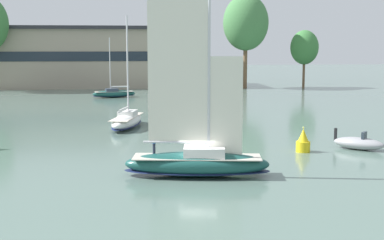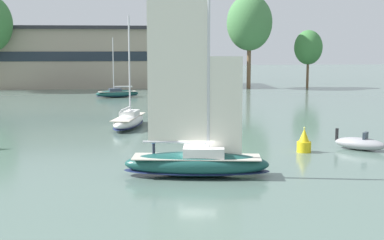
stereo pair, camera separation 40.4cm
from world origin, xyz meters
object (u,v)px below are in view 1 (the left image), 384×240
sailboat_moored_near_marina (114,93)px  motor_tender (359,143)px  sailboat_moored_mid_channel (127,120)px  tree_shore_right (246,23)px  channel_buoy (303,142)px  tree_shore_center (304,48)px  sailboat_main (197,161)px

sailboat_moored_near_marina → motor_tender: sailboat_moored_near_marina is taller
sailboat_moored_mid_channel → tree_shore_right: bearing=64.6°
channel_buoy → tree_shore_center: bearing=71.7°
sailboat_moored_mid_channel → motor_tender: (19.99, -14.64, -0.28)m
sailboat_moored_near_marina → channel_buoy: bearing=-70.6°
channel_buoy → sailboat_main: bearing=-143.7°
sailboat_moored_mid_channel → motor_tender: size_ratio=2.73×
tree_shore_center → sailboat_main: bearing=-113.4°
motor_tender → sailboat_moored_mid_channel: bearing=143.8°
tree_shore_center → channel_buoy: tree_shore_center is taller
tree_shore_right → sailboat_main: bearing=-104.7°
sailboat_main → sailboat_moored_near_marina: size_ratio=1.36×
sailboat_main → motor_tender: bearing=27.4°
sailboat_moored_mid_channel → motor_tender: 24.78m
sailboat_moored_mid_channel → channel_buoy: sailboat_moored_mid_channel is taller
tree_shore_center → channel_buoy: bearing=-108.3°
tree_shore_center → sailboat_moored_mid_channel: bearing=-125.9°
tree_shore_center → channel_buoy: 69.37m
tree_shore_center → motor_tender: bearing=-104.2°
sailboat_moored_near_marina → sailboat_moored_mid_channel: sailboat_moored_mid_channel is taller
tree_shore_right → sailboat_main: size_ratio=1.38×
motor_tender → channel_buoy: size_ratio=2.07×
sailboat_main → channel_buoy: 12.32m
sailboat_main → motor_tender: (15.05, 7.80, -0.55)m
tree_shore_right → sailboat_moored_mid_channel: tree_shore_right is taller
tree_shore_center → tree_shore_right: (-12.45, 0.20, 4.99)m
channel_buoy → sailboat_moored_mid_channel: bearing=134.5°
sailboat_moored_near_marina → channel_buoy: sailboat_moored_near_marina is taller
tree_shore_right → sailboat_moored_mid_channel: 57.36m
motor_tender → tree_shore_center: bearing=75.8°
sailboat_main → channel_buoy: (9.93, 7.29, -0.24)m
motor_tender → channel_buoy: bearing=-174.4°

